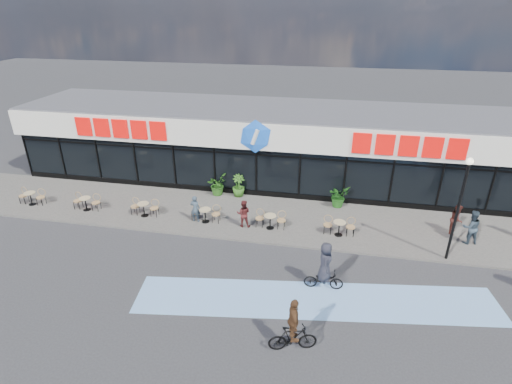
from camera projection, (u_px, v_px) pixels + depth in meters
ground at (226, 266)px, 17.51m from camera, size 120.00×120.00×0.00m
sidewalk at (248, 216)px, 21.47m from camera, size 44.00×5.00×0.10m
bike_lane at (316, 300)px, 15.49m from camera, size 14.17×4.13×0.01m
building at (265, 143)px, 25.29m from camera, size 30.60×6.57×4.75m
lamp_post at (460, 201)px, 16.61m from camera, size 0.28×0.28×4.78m
bistro_set_0 at (32, 196)px, 22.45m from camera, size 1.54×0.62×0.90m
bistro_set_1 at (87, 202)px, 21.86m from camera, size 1.54×0.62×0.90m
bistro_set_2 at (144, 207)px, 21.27m from camera, size 1.54×0.62×0.90m
bistro_set_3 at (206, 213)px, 20.68m from camera, size 1.54×0.62×0.90m
bistro_set_4 at (270, 219)px, 20.09m from camera, size 1.54×0.62×0.90m
bistro_set_5 at (339, 226)px, 19.51m from camera, size 1.54×0.62×0.90m
potted_plant_left at (239, 186)px, 23.28m from camera, size 1.03×1.03×1.31m
potted_plant_mid at (217, 184)px, 23.49m from camera, size 1.10×1.24×1.28m
potted_plant_right at (339, 196)px, 22.12m from camera, size 1.47×1.47×1.24m
patron_left at (195, 209)px, 20.54m from camera, size 0.56×0.40×1.46m
patron_right at (244, 213)px, 20.08m from camera, size 0.76×0.62×1.46m
pedestrian_b at (457, 219)px, 19.50m from camera, size 0.81×0.91×1.53m
pedestrian_c at (471, 227)px, 18.64m from camera, size 0.95×0.81×1.71m
cyclist_a at (324, 271)px, 15.79m from camera, size 1.59×0.85×2.12m
cyclist_c at (293, 330)px, 12.95m from camera, size 1.70×1.02×2.07m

